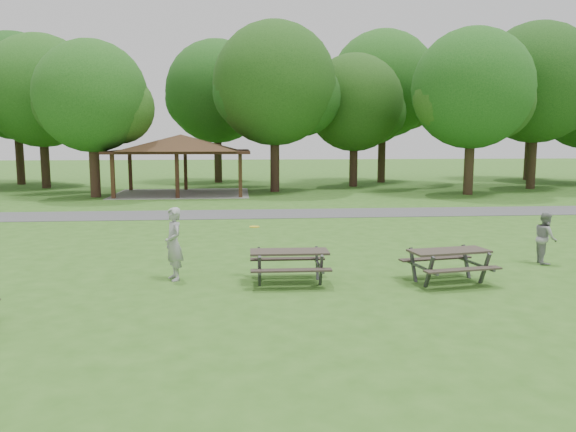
{
  "coord_description": "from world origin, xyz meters",
  "views": [
    {
      "loc": [
        -0.43,
        -12.09,
        3.56
      ],
      "look_at": [
        1.0,
        4.0,
        1.3
      ],
      "focal_mm": 35.0,
      "sensor_mm": 36.0,
      "label": 1
    }
  ],
  "objects": [
    {
      "name": "ground",
      "position": [
        0.0,
        0.0,
        0.0
      ],
      "size": [
        160.0,
        160.0,
        0.0
      ],
      "primitive_type": "plane",
      "color": "#31631C",
      "rests_on": "ground"
    },
    {
      "name": "asphalt_path",
      "position": [
        0.0,
        14.0,
        0.01
      ],
      "size": [
        120.0,
        3.2,
        0.02
      ],
      "primitive_type": "cube",
      "color": "#49494B",
      "rests_on": "ground"
    },
    {
      "name": "pavilion",
      "position": [
        -4.0,
        24.0,
        3.06
      ],
      "size": [
        8.6,
        7.01,
        3.76
      ],
      "color": "#3C2416",
      "rests_on": "ground"
    },
    {
      "name": "tree_row_c",
      "position": [
        -13.9,
        29.03,
        6.54
      ],
      "size": [
        8.19,
        7.8,
        10.67
      ],
      "color": "black",
      "rests_on": "ground"
    },
    {
      "name": "tree_row_d",
      "position": [
        -8.92,
        22.53,
        5.77
      ],
      "size": [
        6.93,
        6.6,
        9.27
      ],
      "color": "#331F16",
      "rests_on": "ground"
    },
    {
      "name": "tree_row_e",
      "position": [
        2.1,
        25.03,
        6.78
      ],
      "size": [
        8.4,
        8.0,
        11.02
      ],
      "color": "black",
      "rests_on": "ground"
    },
    {
      "name": "tree_row_f",
      "position": [
        8.09,
        28.53,
        5.84
      ],
      "size": [
        7.35,
        7.0,
        9.55
      ],
      "color": "black",
      "rests_on": "ground"
    },
    {
      "name": "tree_row_g",
      "position": [
        14.09,
        22.03,
        6.33
      ],
      "size": [
        7.77,
        7.4,
        10.25
      ],
      "color": "#2F2014",
      "rests_on": "ground"
    },
    {
      "name": "tree_row_h",
      "position": [
        20.1,
        25.53,
        7.03
      ],
      "size": [
        8.61,
        8.2,
        11.37
      ],
      "color": "black",
      "rests_on": "ground"
    },
    {
      "name": "tree_deep_a",
      "position": [
        -16.9,
        32.53,
        7.13
      ],
      "size": [
        8.4,
        8.0,
        11.38
      ],
      "color": "black",
      "rests_on": "ground"
    },
    {
      "name": "tree_deep_b",
      "position": [
        -1.9,
        33.03,
        6.89
      ],
      "size": [
        8.4,
        8.0,
        11.13
      ],
      "color": "black",
      "rests_on": "ground"
    },
    {
      "name": "tree_deep_c",
      "position": [
        11.1,
        32.03,
        7.44
      ],
      "size": [
        8.82,
        8.4,
        11.9
      ],
      "color": "#311F15",
      "rests_on": "ground"
    },
    {
      "name": "tree_deep_d",
      "position": [
        24.1,
        33.53,
        7.03
      ],
      "size": [
        8.4,
        8.0,
        11.27
      ],
      "color": "black",
      "rests_on": "ground"
    },
    {
      "name": "picnic_table_middle",
      "position": [
        0.8,
        1.38,
        0.61
      ],
      "size": [
        1.95,
        1.59,
        0.83
      ],
      "color": "#332B24",
      "rests_on": "ground"
    },
    {
      "name": "picnic_table_far",
      "position": [
        4.72,
        1.06,
        0.62
      ],
      "size": [
        2.19,
        1.87,
        0.85
      ],
      "color": "#322B24",
      "rests_on": "ground"
    },
    {
      "name": "frisbee_in_flight",
      "position": [
        -0.03,
        2.12,
        1.3
      ],
      "size": [
        0.3,
        0.3,
        0.02
      ],
      "color": "yellow",
      "rests_on": "ground"
    },
    {
      "name": "frisbee_thrower",
      "position": [
        -2.06,
        1.93,
        0.92
      ],
      "size": [
        0.68,
        0.79,
        1.84
      ],
      "primitive_type": "imported",
      "rotation": [
        0.0,
        0.0,
        -1.15
      ],
      "color": "#9E9DA0",
      "rests_on": "ground"
    },
    {
      "name": "frisbee_catcher",
      "position": [
        8.25,
        2.89,
        0.74
      ],
      "size": [
        0.71,
        0.83,
        1.48
      ],
      "primitive_type": "imported",
      "rotation": [
        0.0,
        0.0,
        1.35
      ],
      "color": "gray",
      "rests_on": "ground"
    }
  ]
}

